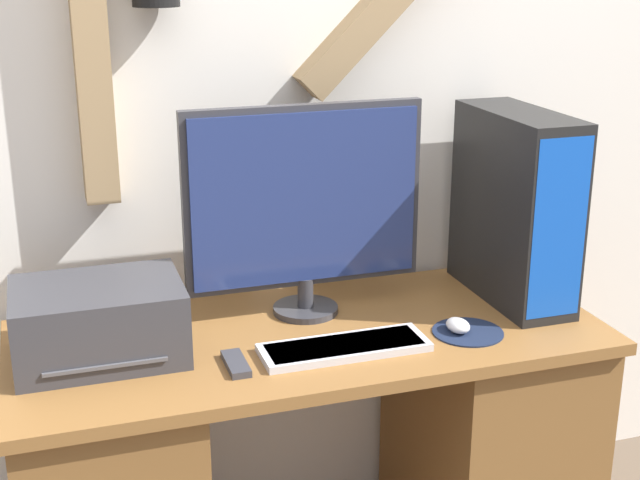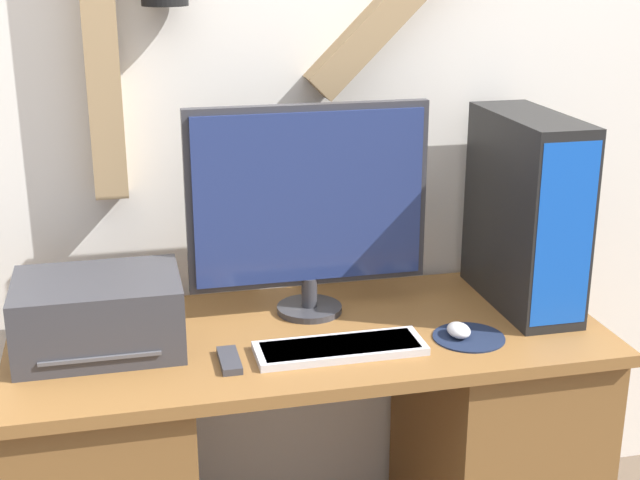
{
  "view_description": "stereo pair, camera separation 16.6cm",
  "coord_description": "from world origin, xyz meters",
  "px_view_note": "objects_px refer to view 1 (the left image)",
  "views": [
    {
      "loc": [
        -0.58,
        -1.57,
        1.59
      ],
      "look_at": [
        0.03,
        0.3,
        0.94
      ],
      "focal_mm": 50.0,
      "sensor_mm": 36.0,
      "label": 1
    },
    {
      "loc": [
        -0.42,
        -1.61,
        1.59
      ],
      "look_at": [
        0.03,
        0.3,
        0.94
      ],
      "focal_mm": 50.0,
      "sensor_mm": 36.0,
      "label": 2
    }
  ],
  "objects_px": {
    "keyboard": "(344,347)",
    "mouse": "(458,325)",
    "remote_control": "(236,364)",
    "printer": "(99,322)",
    "monitor": "(305,203)",
    "computer_tower": "(515,207)"
  },
  "relations": [
    {
      "from": "monitor",
      "to": "remote_control",
      "type": "bearing_deg",
      "value": -133.33
    },
    {
      "from": "keyboard",
      "to": "remote_control",
      "type": "xyz_separation_m",
      "value": [
        -0.25,
        -0.0,
        -0.0
      ]
    },
    {
      "from": "computer_tower",
      "to": "remote_control",
      "type": "xyz_separation_m",
      "value": [
        -0.78,
        -0.19,
        -0.24
      ]
    },
    {
      "from": "keyboard",
      "to": "printer",
      "type": "relative_size",
      "value": 1.05
    },
    {
      "from": "monitor",
      "to": "printer",
      "type": "distance_m",
      "value": 0.56
    },
    {
      "from": "computer_tower",
      "to": "mouse",
      "type": "bearing_deg",
      "value": -143.72
    },
    {
      "from": "printer",
      "to": "monitor",
      "type": "bearing_deg",
      "value": 11.55
    },
    {
      "from": "mouse",
      "to": "printer",
      "type": "distance_m",
      "value": 0.83
    },
    {
      "from": "remote_control",
      "to": "mouse",
      "type": "bearing_deg",
      "value": 1.37
    },
    {
      "from": "keyboard",
      "to": "remote_control",
      "type": "height_order",
      "value": "keyboard"
    },
    {
      "from": "monitor",
      "to": "printer",
      "type": "relative_size",
      "value": 1.6
    },
    {
      "from": "printer",
      "to": "remote_control",
      "type": "distance_m",
      "value": 0.32
    },
    {
      "from": "remote_control",
      "to": "printer",
      "type": "bearing_deg",
      "value": 152.23
    },
    {
      "from": "monitor",
      "to": "remote_control",
      "type": "xyz_separation_m",
      "value": [
        -0.24,
        -0.25,
        -0.28
      ]
    },
    {
      "from": "monitor",
      "to": "remote_control",
      "type": "distance_m",
      "value": 0.44
    },
    {
      "from": "keyboard",
      "to": "remote_control",
      "type": "bearing_deg",
      "value": -179.51
    },
    {
      "from": "computer_tower",
      "to": "remote_control",
      "type": "height_order",
      "value": "computer_tower"
    },
    {
      "from": "monitor",
      "to": "remote_control",
      "type": "relative_size",
      "value": 4.84
    },
    {
      "from": "mouse",
      "to": "computer_tower",
      "type": "xyz_separation_m",
      "value": [
        0.24,
        0.17,
        0.23
      ]
    },
    {
      "from": "keyboard",
      "to": "mouse",
      "type": "bearing_deg",
      "value": 2.14
    },
    {
      "from": "keyboard",
      "to": "printer",
      "type": "height_order",
      "value": "printer"
    },
    {
      "from": "monitor",
      "to": "keyboard",
      "type": "height_order",
      "value": "monitor"
    }
  ]
}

